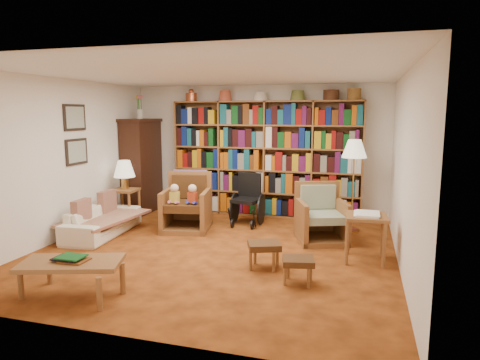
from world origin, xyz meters
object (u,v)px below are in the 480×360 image
(side_table_papers, at_px, (366,223))
(footstool_b, at_px, (298,263))
(sofa, at_px, (103,221))
(armchair_sage, at_px, (322,218))
(coffee_table, at_px, (71,265))
(side_table_lamp, at_px, (125,197))
(floor_lamp, at_px, (354,152))
(wheelchair, at_px, (248,201))
(armchair_leather, at_px, (189,206))
(footstool_a, at_px, (264,247))

(side_table_papers, distance_m, footstool_b, 1.29)
(sofa, xyz_separation_m, side_table_papers, (4.12, -0.14, 0.30))
(armchair_sage, xyz_separation_m, coffee_table, (-2.40, -2.88, 0.01))
(side_table_lamp, xyz_separation_m, floor_lamp, (4.01, 0.46, 0.88))
(side_table_lamp, bearing_deg, wheelchair, 11.59)
(side_table_papers, distance_m, coffee_table, 3.67)
(side_table_lamp, xyz_separation_m, armchair_leather, (1.30, -0.13, -0.05))
(sofa, xyz_separation_m, footstool_a, (2.88, -0.78, 0.04))
(footstool_a, relative_size, footstool_b, 1.19)
(side_table_papers, distance_m, footstool_a, 1.41)
(armchair_leather, height_order, wheelchair, armchair_leather)
(floor_lamp, relative_size, side_table_papers, 2.32)
(coffee_table, bearing_deg, footstool_a, 37.98)
(armchair_leather, xyz_separation_m, footstool_a, (1.68, -1.53, -0.12))
(footstool_b, bearing_deg, sofa, 161.15)
(sofa, distance_m, side_table_lamp, 0.92)
(footstool_a, bearing_deg, side_table_lamp, 150.85)
(footstool_b, distance_m, coffee_table, 2.52)
(side_table_lamp, bearing_deg, sofa, -83.57)
(wheelchair, distance_m, floor_lamp, 2.03)
(armchair_sage, bearing_deg, armchair_leather, 178.64)
(armchair_leather, xyz_separation_m, wheelchair, (0.89, 0.58, 0.02))
(wheelchair, relative_size, footstool_b, 2.19)
(side_table_papers, xyz_separation_m, footstool_b, (-0.75, -1.01, -0.28))
(sofa, relative_size, footstool_a, 3.24)
(side_table_lamp, xyz_separation_m, wheelchair, (2.20, 0.45, -0.04))
(footstool_b, relative_size, coffee_table, 0.36)
(wheelchair, bearing_deg, armchair_leather, -146.80)
(coffee_table, bearing_deg, sofa, 116.26)
(armchair_sage, bearing_deg, floor_lamp, 56.09)
(armchair_sage, relative_size, coffee_table, 0.83)
(floor_lamp, height_order, coffee_table, floor_lamp)
(armchair_sage, height_order, coffee_table, armchair_sage)
(floor_lamp, bearing_deg, armchair_leather, -167.66)
(side_table_lamp, height_order, footstool_b, side_table_lamp)
(footstool_a, distance_m, coffee_table, 2.29)
(footstool_b, xyz_separation_m, coffee_table, (-2.29, -1.03, 0.10))
(sofa, xyz_separation_m, floor_lamp, (3.91, 1.34, 1.10))
(wheelchair, xyz_separation_m, floor_lamp, (1.81, 0.01, 0.92))
(floor_lamp, height_order, footstool_a, floor_lamp)
(side_table_lamp, xyz_separation_m, footstool_a, (2.98, -1.66, -0.17))
(armchair_sage, height_order, wheelchair, wheelchair)
(side_table_lamp, relative_size, armchair_sage, 0.62)
(armchair_leather, distance_m, footstool_a, 2.27)
(wheelchair, height_order, coffee_table, wheelchair)
(armchair_leather, bearing_deg, sofa, -147.96)
(armchair_sage, xyz_separation_m, side_table_papers, (0.65, -0.84, 0.19))
(footstool_a, bearing_deg, sofa, 164.94)
(armchair_leather, xyz_separation_m, armchair_sage, (2.27, -0.05, -0.06))
(floor_lamp, relative_size, footstool_a, 3.12)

